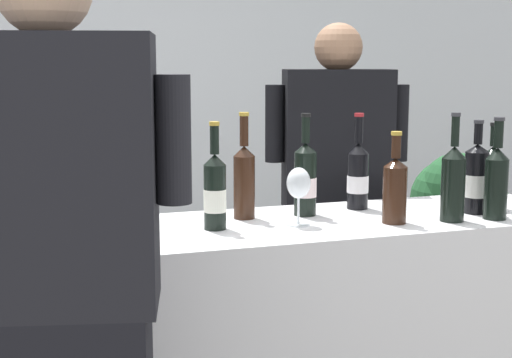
{
  "coord_description": "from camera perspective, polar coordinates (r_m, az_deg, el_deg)",
  "views": [
    {
      "loc": [
        -0.81,
        -2.21,
        1.5
      ],
      "look_at": [
        -0.07,
        0.0,
        1.13
      ],
      "focal_mm": 51.68,
      "sensor_mm": 36.0,
      "label": 1
    }
  ],
  "objects": [
    {
      "name": "wall_back",
      "position": [
        4.87,
        -8.91,
        7.76
      ],
      "size": [
        8.0,
        0.1,
        2.8
      ],
      "primitive_type": "cube",
      "color": "silver",
      "rests_on": "ground_plane"
    },
    {
      "name": "wine_bottle_7",
      "position": [
        2.42,
        -12.47,
        -0.72
      ],
      "size": [
        0.08,
        0.08,
        0.34
      ],
      "color": "black",
      "rests_on": "counter"
    },
    {
      "name": "potted_shrub",
      "position": [
        3.98,
        15.45,
        -3.06
      ],
      "size": [
        0.52,
        0.49,
        1.05
      ],
      "color": "brown",
      "rests_on": "ground_plane"
    },
    {
      "name": "wine_bottle_8",
      "position": [
        2.65,
        7.89,
        0.3
      ],
      "size": [
        0.08,
        0.08,
        0.34
      ],
      "color": "black",
      "rests_on": "counter"
    },
    {
      "name": "wine_bottle_6",
      "position": [
        2.57,
        18.1,
        -0.09
      ],
      "size": [
        0.08,
        0.08,
        0.34
      ],
      "color": "black",
      "rests_on": "counter"
    },
    {
      "name": "wine_bottle_3",
      "position": [
        2.76,
        17.81,
        0.13
      ],
      "size": [
        0.08,
        0.08,
        0.31
      ],
      "color": "black",
      "rests_on": "counter"
    },
    {
      "name": "wine_bottle_0",
      "position": [
        2.5,
        15.02,
        -0.17
      ],
      "size": [
        0.08,
        0.08,
        0.36
      ],
      "color": "black",
      "rests_on": "counter"
    },
    {
      "name": "person_guest",
      "position": [
        1.79,
        -14.99,
        -12.38
      ],
      "size": [
        0.6,
        0.34,
        1.76
      ],
      "color": "black",
      "rests_on": "ground_plane"
    },
    {
      "name": "wine_bottle_4",
      "position": [
        2.52,
        3.83,
        0.03
      ],
      "size": [
        0.08,
        0.08,
        0.35
      ],
      "color": "black",
      "rests_on": "counter"
    },
    {
      "name": "wine_bottle_1",
      "position": [
        2.43,
        10.7,
        -0.69
      ],
      "size": [
        0.08,
        0.08,
        0.3
      ],
      "color": "black",
      "rests_on": "counter"
    },
    {
      "name": "wine_bottle_9",
      "position": [
        2.3,
        -3.2,
        -0.93
      ],
      "size": [
        0.07,
        0.07,
        0.34
      ],
      "color": "black",
      "rests_on": "counter"
    },
    {
      "name": "wine_bottle_2",
      "position": [
        2.66,
        16.68,
        0.01
      ],
      "size": [
        0.08,
        0.08,
        0.32
      ],
      "color": "black",
      "rests_on": "counter"
    },
    {
      "name": "wine_bottle_5",
      "position": [
        2.46,
        -0.93,
        0.04
      ],
      "size": [
        0.07,
        0.07,
        0.36
      ],
      "color": "black",
      "rests_on": "counter"
    },
    {
      "name": "ice_bucket",
      "position": [
        2.24,
        -18.1,
        -2.29
      ],
      "size": [
        0.23,
        0.23,
        0.19
      ],
      "color": "silver",
      "rests_on": "counter"
    },
    {
      "name": "wine_glass",
      "position": [
        2.36,
        3.32,
        -0.49
      ],
      "size": [
        0.08,
        0.08,
        0.19
      ],
      "color": "silver",
      "rests_on": "counter"
    },
    {
      "name": "person_server",
      "position": [
        3.16,
        6.15,
        -3.68
      ],
      "size": [
        0.58,
        0.34,
        1.66
      ],
      "color": "black",
      "rests_on": "ground_plane"
    }
  ]
}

